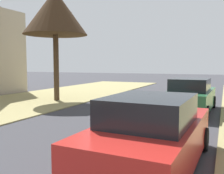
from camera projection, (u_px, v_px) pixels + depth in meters
street_tree_left_mid_b at (55, 13)px, 15.06m from camera, size 3.77×3.77×6.53m
parked_sedan_red at (152, 135)px, 5.43m from camera, size 2.09×4.47×1.57m
parked_sedan_green at (190, 97)px, 11.90m from camera, size 2.09×4.47×1.57m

